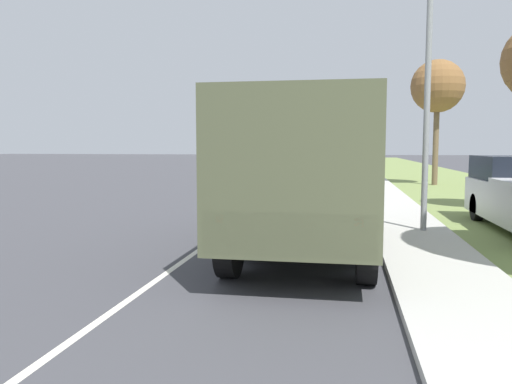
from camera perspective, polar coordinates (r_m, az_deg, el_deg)
ground_plane at (r=36.74m, az=5.57°, el=1.94°), size 180.00×180.00×0.00m
lane_centre_stripe at (r=36.74m, az=5.57°, el=1.94°), size 0.12×120.00×0.00m
sidewalk_right at (r=36.66m, az=12.61°, el=1.92°), size 1.80×120.00×0.12m
grass_strip_right at (r=37.11m, az=19.41°, el=1.71°), size 7.00×120.00×0.02m
military_truck at (r=9.89m, az=5.89°, el=2.69°), size 2.44×7.09×2.94m
car_nearest_ahead at (r=20.87m, az=7.53°, el=1.22°), size 1.84×4.42×1.44m
car_second_ahead at (r=30.11m, az=7.85°, el=2.63°), size 1.76×4.17×1.70m
car_third_ahead at (r=43.57m, az=8.30°, el=3.26°), size 1.72×4.67×1.41m
lamp_post at (r=12.58m, az=18.27°, el=16.64°), size 1.69×0.24×7.68m
tree_far_right at (r=28.79m, az=20.04°, el=11.19°), size 2.80×2.80×6.68m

